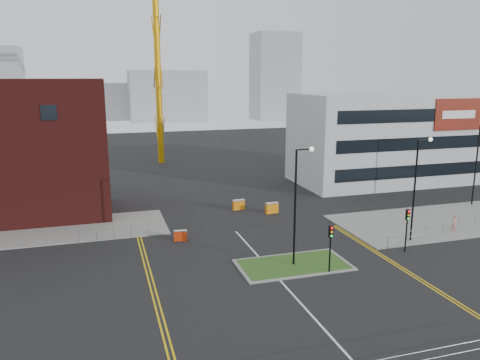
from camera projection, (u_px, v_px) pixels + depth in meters
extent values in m
plane|color=black|center=(315.00, 320.00, 27.97)|extent=(200.00, 200.00, 0.00)
cube|color=slate|center=(12.00, 234.00, 42.88)|extent=(28.00, 8.00, 0.12)
cube|color=slate|center=(453.00, 220.00, 47.24)|extent=(24.00, 10.00, 0.12)
cube|color=slate|center=(294.00, 265.00, 36.00)|extent=(8.60, 4.60, 0.08)
cube|color=#244717|center=(294.00, 265.00, 36.00)|extent=(8.00, 4.00, 0.12)
cube|color=#4D1613|center=(14.00, 150.00, 46.98)|extent=(18.00, 10.00, 14.00)
cube|color=black|center=(49.00, 113.00, 42.54)|extent=(1.40, 0.10, 1.40)
cube|color=#A8AAAC|center=(387.00, 138.00, 63.90)|extent=(25.00, 12.00, 12.00)
cube|color=black|center=(413.00, 171.00, 59.04)|extent=(22.00, 0.10, 1.60)
cube|color=black|center=(415.00, 144.00, 58.27)|extent=(22.00, 0.10, 1.60)
cube|color=black|center=(418.00, 116.00, 57.51)|extent=(22.00, 0.10, 1.60)
cube|color=maroon|center=(458.00, 114.00, 59.15)|extent=(7.00, 0.15, 4.00)
cube|color=white|center=(459.00, 115.00, 59.05)|extent=(5.00, 0.05, 1.00)
cylinder|color=#D2930C|center=(157.00, 46.00, 74.69)|extent=(1.00, 1.00, 37.83)
cylinder|color=black|center=(295.00, 209.00, 35.03)|extent=(0.16, 0.16, 9.00)
cylinder|color=black|center=(304.00, 149.00, 34.22)|extent=(1.20, 0.10, 0.10)
sphere|color=silver|center=(312.00, 149.00, 34.39)|extent=(0.36, 0.36, 0.36)
cylinder|color=black|center=(414.00, 192.00, 40.28)|extent=(0.16, 0.16, 9.00)
cylinder|color=black|center=(425.00, 140.00, 39.47)|extent=(1.20, 0.10, 0.10)
sphere|color=silver|center=(431.00, 139.00, 39.64)|extent=(0.36, 0.36, 0.36)
cylinder|color=black|center=(476.00, 166.00, 51.71)|extent=(0.16, 0.16, 9.00)
cylinder|color=black|center=(330.00, 253.00, 34.38)|extent=(0.12, 0.12, 3.00)
cube|color=black|center=(331.00, 231.00, 34.01)|extent=(0.28, 0.22, 0.90)
sphere|color=red|center=(332.00, 228.00, 33.82)|extent=(0.18, 0.18, 0.18)
sphere|color=orange|center=(332.00, 232.00, 33.89)|extent=(0.18, 0.18, 0.18)
sphere|color=#0CCC33|center=(332.00, 236.00, 33.95)|extent=(0.18, 0.18, 0.18)
cylinder|color=black|center=(406.00, 234.00, 38.50)|extent=(0.12, 0.12, 3.00)
cube|color=black|center=(408.00, 215.00, 38.13)|extent=(0.28, 0.22, 0.90)
sphere|color=red|center=(409.00, 212.00, 37.95)|extent=(0.18, 0.18, 0.18)
sphere|color=orange|center=(409.00, 215.00, 38.01)|extent=(0.18, 0.18, 0.18)
sphere|color=#0CCC33|center=(408.00, 219.00, 38.08)|extent=(0.18, 0.18, 0.18)
cylinder|color=gray|center=(114.00, 228.00, 41.46)|extent=(6.00, 0.04, 0.04)
cylinder|color=gray|center=(114.00, 234.00, 41.57)|extent=(6.00, 0.04, 0.04)
cylinder|color=gray|center=(79.00, 237.00, 40.73)|extent=(0.05, 0.05, 1.10)
cylinder|color=gray|center=(148.00, 231.00, 42.42)|extent=(0.05, 0.05, 1.10)
cylinder|color=gray|center=(460.00, 219.00, 44.27)|extent=(19.01, 5.04, 0.04)
cylinder|color=gray|center=(459.00, 224.00, 44.38)|extent=(19.01, 5.04, 0.04)
cylinder|color=gray|center=(388.00, 243.00, 39.36)|extent=(0.05, 0.05, 1.10)
cube|color=silver|center=(302.00, 304.00, 29.84)|extent=(0.15, 30.00, 0.01)
cube|color=gold|center=(146.00, 272.00, 34.78)|extent=(0.12, 24.00, 0.01)
cube|color=gold|center=(150.00, 271.00, 34.86)|extent=(0.12, 24.00, 0.01)
cube|color=gold|center=(393.00, 264.00, 36.25)|extent=(0.12, 20.00, 0.01)
cube|color=gold|center=(396.00, 264.00, 36.34)|extent=(0.12, 20.00, 0.01)
cube|color=gray|center=(167.00, 96.00, 150.54)|extent=(24.00, 12.00, 16.00)
cube|color=gray|center=(275.00, 77.00, 154.42)|extent=(14.00, 12.00, 28.00)
cube|color=gray|center=(109.00, 101.00, 155.24)|extent=(30.00, 12.00, 12.00)
imported|color=tan|center=(455.00, 223.00, 43.43)|extent=(0.75, 0.64, 1.73)
cube|color=red|center=(180.00, 236.00, 41.30)|extent=(1.18, 0.58, 0.94)
cube|color=silver|center=(180.00, 231.00, 41.20)|extent=(1.18, 0.58, 0.11)
cube|color=orange|center=(239.00, 205.00, 50.94)|extent=(1.34, 0.55, 1.09)
cube|color=silver|center=(239.00, 200.00, 50.84)|extent=(1.34, 0.55, 0.13)
cube|color=orange|center=(272.00, 208.00, 49.61)|extent=(1.40, 0.59, 1.14)
cube|color=silver|center=(272.00, 203.00, 49.49)|extent=(1.40, 0.59, 0.14)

